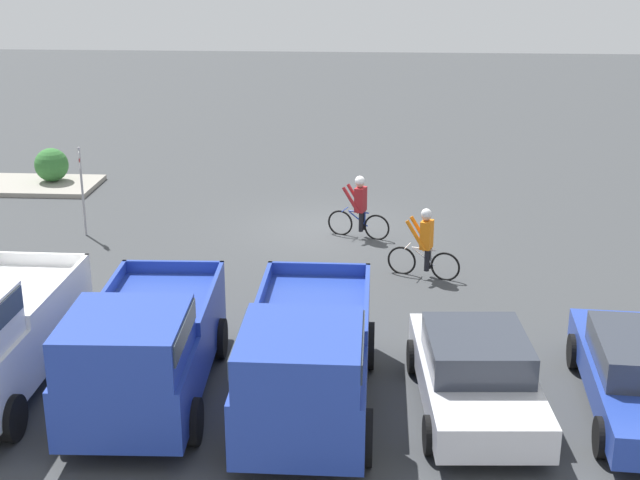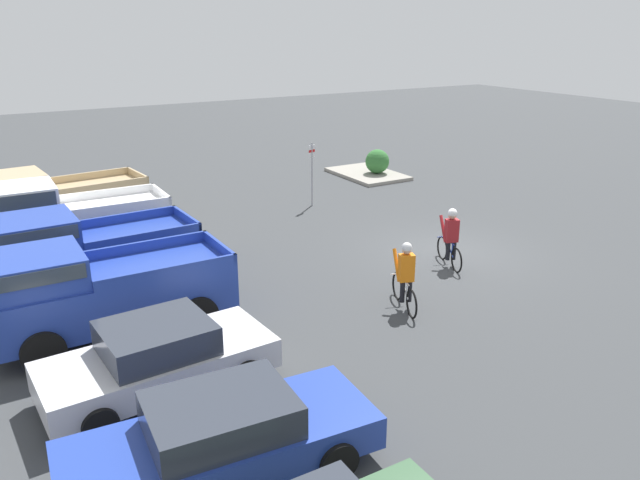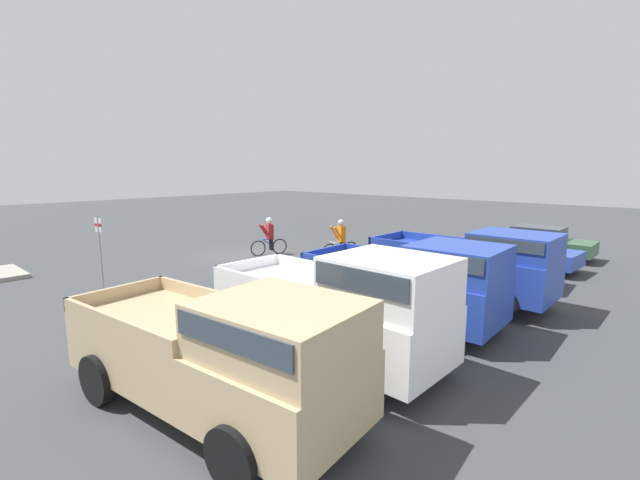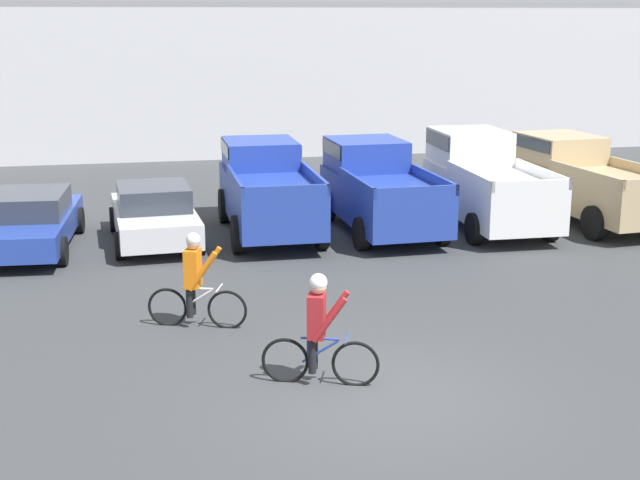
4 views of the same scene
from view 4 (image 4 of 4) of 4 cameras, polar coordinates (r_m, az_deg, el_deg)
The scene contains 10 objects.
ground_plane at distance 12.95m, azimuth 4.37°, elevation -9.97°, with size 80.00×80.00×0.00m, color #383A3D.
warehouse_building at distance 38.78m, azimuth -6.78°, elevation 10.54°, with size 44.37×10.45×5.77m.
sedan_1 at distance 21.61m, azimuth -17.99°, elevation 1.18°, with size 2.18×4.86×1.35m.
sedan_2 at distance 21.59m, azimuth -10.56°, elevation 1.65°, with size 2.20×4.38×1.39m.
pickup_truck_0 at distance 22.23m, azimuth -3.40°, elevation 3.40°, with size 2.19×5.19×2.15m.
pickup_truck_1 at distance 22.54m, azimuth 3.73°, elevation 3.46°, with size 2.36×5.04×2.15m.
pickup_truck_2 at distance 23.43m, azimuth 10.41°, elevation 3.85°, with size 2.21×5.17×2.32m.
pickup_truck_3 at distance 24.54m, azimuth 16.45°, elevation 3.81°, with size 2.55×5.46×2.12m.
cyclist_0 at distance 13.03m, azimuth -0.08°, elevation -5.65°, with size 1.68×0.66×1.72m.
cyclist_1 at distance 15.54m, azimuth -8.00°, elevation -2.53°, with size 1.70×0.66×1.72m.
Camera 4 is at (-3.32, -11.34, 5.29)m, focal length 50.00 mm.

